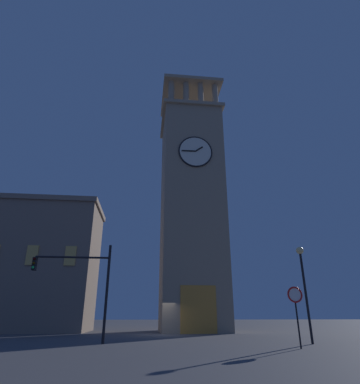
# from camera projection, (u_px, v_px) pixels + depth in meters

# --- Properties ---
(ground_plane) EXTENTS (200.00, 200.00, 0.00)m
(ground_plane) POSITION_uv_depth(u_px,v_px,m) (161.00, 335.00, 25.44)
(ground_plane) COLOR #4C4C51
(clocktower) EXTENTS (6.93, 7.94, 29.61)m
(clocktower) POSITION_uv_depth(u_px,v_px,m) (191.00, 209.00, 34.83)
(clocktower) COLOR gray
(clocktower) RESTS_ON ground_plane
(adjacent_wing_building) EXTENTS (17.50, 7.65, 12.58)m
(adjacent_wing_building) POSITION_uv_depth(u_px,v_px,m) (8.00, 264.00, 31.95)
(adjacent_wing_building) COLOR gray
(adjacent_wing_building) RESTS_ON ground_plane
(traffic_signal_near) EXTENTS (4.50, 0.41, 5.50)m
(traffic_signal_near) POSITION_uv_depth(u_px,v_px,m) (82.00, 277.00, 18.58)
(traffic_signal_near) COLOR black
(traffic_signal_near) RESTS_ON ground_plane
(street_lamp) EXTENTS (0.44, 0.44, 5.38)m
(street_lamp) POSITION_uv_depth(u_px,v_px,m) (303.00, 275.00, 18.73)
(street_lamp) COLOR black
(street_lamp) RESTS_ON ground_plane
(no_horn_sign) EXTENTS (0.78, 0.14, 2.83)m
(no_horn_sign) POSITION_uv_depth(u_px,v_px,m) (295.00, 299.00, 15.66)
(no_horn_sign) COLOR black
(no_horn_sign) RESTS_ON ground_plane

